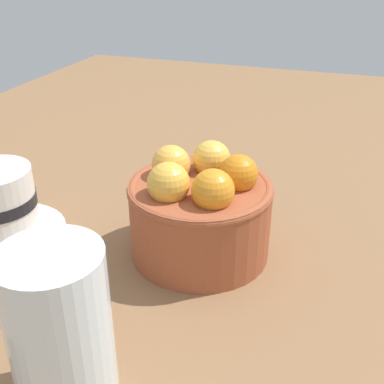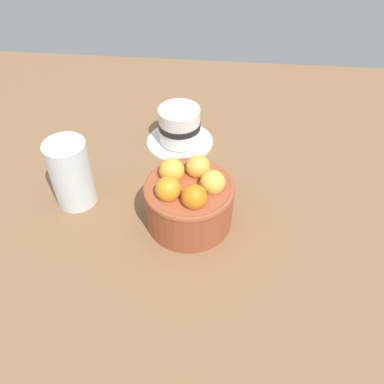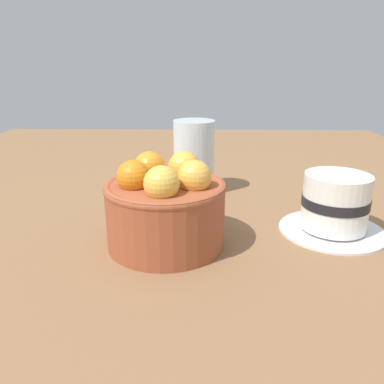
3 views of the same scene
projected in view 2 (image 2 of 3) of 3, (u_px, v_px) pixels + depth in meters
ground_plane at (189, 230)px, 66.89cm from camera, size 158.94×112.22×4.92cm
terracotta_bowl at (189, 199)px, 61.88cm from camera, size 13.69×13.69×10.46cm
coffee_cup at (180, 128)px, 77.84cm from camera, size 13.02×13.02×7.46cm
water_glass at (71, 174)px, 64.55cm from camera, size 6.57×6.57×11.65cm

